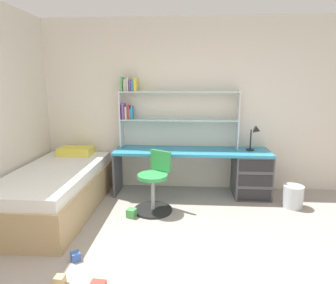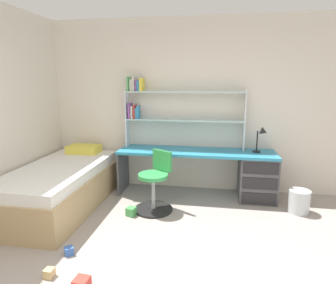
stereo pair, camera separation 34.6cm
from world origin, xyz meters
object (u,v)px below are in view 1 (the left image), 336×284
at_px(toy_block_blue_2, 76,256).
at_px(desk_lamp, 256,134).
at_px(desk, 233,170).
at_px(toy_block_green_1, 132,213).
at_px(bed_platform, 56,190).
at_px(toy_block_natural_4, 60,280).
at_px(swivel_chair, 154,188).
at_px(bookshelf_hutch, 163,106).
at_px(waste_bin, 293,196).

bearing_deg(toy_block_blue_2, desk_lamp, 41.03).
xyz_separation_m(desk, toy_block_green_1, (-1.42, -0.85, -0.35)).
relative_size(bed_platform, toy_block_green_1, 18.54).
height_order(bed_platform, toy_block_natural_4, bed_platform).
xyz_separation_m(desk_lamp, swivel_chair, (-1.45, -0.65, -0.63)).
relative_size(bed_platform, toy_block_natural_4, 25.38).
relative_size(bookshelf_hutch, waste_bin, 5.92).
relative_size(bookshelf_hutch, swivel_chair, 2.27).
bearing_deg(waste_bin, desk_lamp, 138.53).
height_order(swivel_chair, toy_block_blue_2, swivel_chair).
height_order(toy_block_green_1, toy_block_natural_4, toy_block_green_1).
relative_size(desk, bookshelf_hutch, 1.28).
bearing_deg(toy_block_green_1, bookshelf_hutch, 72.06).
bearing_deg(toy_block_green_1, waste_bin, 11.95).
height_order(desk, toy_block_natural_4, desk).
bearing_deg(waste_bin, swivel_chair, -172.96).
relative_size(desk_lamp, bed_platform, 0.19).
distance_m(bed_platform, toy_block_green_1, 1.08).
bearing_deg(toy_block_natural_4, bed_platform, 115.17).
bearing_deg(swivel_chair, desk_lamp, 24.11).
bearing_deg(desk_lamp, toy_block_green_1, -153.05).
bearing_deg(toy_block_green_1, desk, 30.97).
xyz_separation_m(bed_platform, toy_block_green_1, (1.05, -0.13, -0.24)).
xyz_separation_m(bookshelf_hutch, waste_bin, (1.86, -0.56, -1.20)).
distance_m(bookshelf_hutch, toy_block_natural_4, 2.76).
relative_size(bookshelf_hutch, desk_lamp, 4.79).
relative_size(bookshelf_hutch, bed_platform, 0.89).
height_order(desk, toy_block_green_1, desk).
bearing_deg(bed_platform, waste_bin, 5.92).
bearing_deg(desk, toy_block_blue_2, -134.86).
distance_m(desk_lamp, swivel_chair, 1.71).
bearing_deg(toy_block_natural_4, desk_lamp, 45.94).
relative_size(desk, waste_bin, 7.59).
height_order(bookshelf_hutch, swivel_chair, bookshelf_hutch).
xyz_separation_m(bookshelf_hutch, bed_platform, (-1.38, -0.90, -1.06)).
bearing_deg(toy_block_blue_2, bookshelf_hutch, 70.34).
height_order(bookshelf_hutch, toy_block_natural_4, bookshelf_hutch).
bearing_deg(bookshelf_hutch, toy_block_blue_2, -109.66).
height_order(bed_platform, waste_bin, bed_platform).
bearing_deg(desk, swivel_chair, -151.43).
distance_m(bookshelf_hutch, toy_block_green_1, 1.68).
bearing_deg(toy_block_blue_2, swivel_chair, 61.27).
xyz_separation_m(bookshelf_hutch, toy_block_natural_4, (-0.71, -2.32, -1.31)).
bearing_deg(desk, bookshelf_hutch, 170.94).
bearing_deg(toy_block_blue_2, toy_block_natural_4, -90.86).
bearing_deg(desk_lamp, toy_block_blue_2, -138.97).
bearing_deg(toy_block_blue_2, waste_bin, 28.83).
relative_size(waste_bin, toy_block_natural_4, 3.82).
bearing_deg(toy_block_blue_2, toy_block_green_1, 68.53).
distance_m(bookshelf_hutch, swivel_chair, 1.30).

